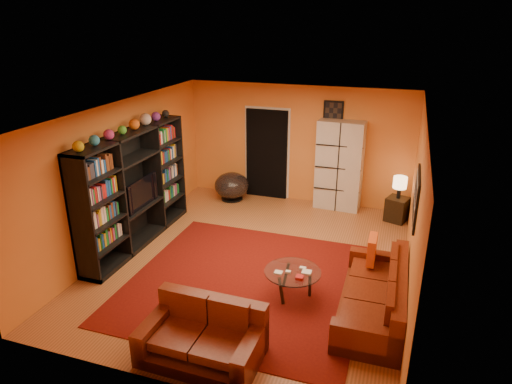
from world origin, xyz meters
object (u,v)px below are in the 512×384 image
(sofa, at_px, (379,296))
(coffee_table, at_px, (293,274))
(entertainment_unit, at_px, (135,189))
(loveseat, at_px, (204,335))
(table_lamp, at_px, (400,183))
(storage_cabinet, at_px, (339,166))
(bowl_chair, at_px, (232,186))
(side_table, at_px, (397,209))
(tv, at_px, (138,192))

(sofa, bearing_deg, coffee_table, 177.50)
(entertainment_unit, relative_size, coffee_table, 3.55)
(loveseat, distance_m, table_lamp, 5.36)
(storage_cabinet, height_order, bowl_chair, storage_cabinet)
(bowl_chair, bearing_deg, coffee_table, -55.79)
(loveseat, xyz_separation_m, storage_cabinet, (0.82, 5.22, 0.68))
(loveseat, distance_m, coffee_table, 1.74)
(entertainment_unit, distance_m, coffee_table, 3.33)
(loveseat, xyz_separation_m, coffee_table, (0.72, 1.58, 0.10))
(entertainment_unit, bearing_deg, sofa, -11.38)
(side_table, distance_m, table_lamp, 0.57)
(tv, xyz_separation_m, table_lamp, (4.47, 2.48, -0.17))
(storage_cabinet, bearing_deg, entertainment_unit, -135.83)
(storage_cabinet, bearing_deg, side_table, -10.34)
(entertainment_unit, relative_size, tv, 3.22)
(tv, xyz_separation_m, sofa, (4.36, -0.90, -0.70))
(loveseat, relative_size, side_table, 2.94)
(coffee_table, height_order, side_table, side_table)
(bowl_chair, bearing_deg, table_lamp, -0.19)
(entertainment_unit, height_order, bowl_chair, entertainment_unit)
(sofa, bearing_deg, loveseat, -142.69)
(sofa, height_order, bowl_chair, sofa)
(table_lamp, bearing_deg, tv, -151.04)
(bowl_chair, distance_m, table_lamp, 3.67)
(side_table, bearing_deg, entertainment_unit, -151.20)
(loveseat, distance_m, bowl_chair, 5.16)
(sofa, relative_size, bowl_chair, 2.73)
(table_lamp, bearing_deg, side_table, 0.00)
(storage_cabinet, height_order, side_table, storage_cabinet)
(coffee_table, bearing_deg, entertainment_unit, 165.05)
(storage_cabinet, bearing_deg, loveseat, -95.46)
(bowl_chair, bearing_deg, storage_cabinet, 7.22)
(sofa, bearing_deg, bowl_chair, 135.72)
(entertainment_unit, distance_m, side_table, 5.23)
(entertainment_unit, bearing_deg, table_lamp, 28.80)
(entertainment_unit, bearing_deg, coffee_table, -14.95)
(side_table, bearing_deg, storage_cabinet, 166.23)
(bowl_chair, distance_m, side_table, 3.64)
(entertainment_unit, relative_size, sofa, 1.40)
(tv, distance_m, table_lamp, 5.12)
(tv, bearing_deg, entertainment_unit, 102.93)
(tv, height_order, side_table, tv)
(tv, relative_size, storage_cabinet, 0.48)
(tv, height_order, bowl_chair, tv)
(loveseat, height_order, coffee_table, loveseat)
(tv, height_order, loveseat, tv)
(bowl_chair, bearing_deg, tv, -108.52)
(side_table, height_order, table_lamp, table_lamp)
(storage_cabinet, xyz_separation_m, table_lamp, (1.27, -0.31, -0.15))
(entertainment_unit, bearing_deg, tv, 12.93)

